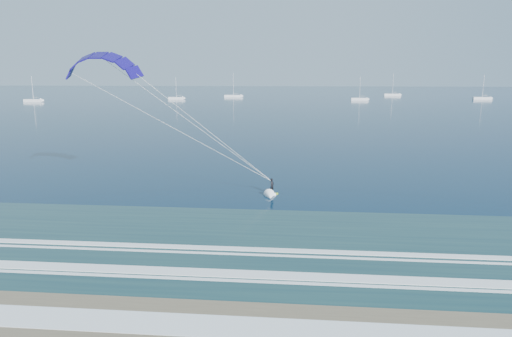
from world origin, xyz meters
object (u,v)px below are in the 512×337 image
Objects in this scene: sailboat_2 at (233,96)px; sailboat_4 at (392,95)px; sailboat_5 at (482,98)px; sailboat_0 at (34,100)px; kitesurfer_rig at (188,121)px; sailboat_1 at (176,98)px; sailboat_3 at (359,99)px.

sailboat_2 is 1.02× the size of sailboat_4.
sailboat_5 is at bearing -44.48° from sailboat_4.
sailboat_0 is 95.33m from sailboat_2.
kitesurfer_rig reaches higher than sailboat_1.
kitesurfer_rig is 180.92m from sailboat_1.
sailboat_4 is 1.05× the size of sailboat_5.
sailboat_0 reaches higher than sailboat_3.
kitesurfer_rig is 200.68m from sailboat_2.
sailboat_3 is (38.34, 174.43, -6.92)m from kitesurfer_rig.
sailboat_4 is 49.72m from sailboat_5.
kitesurfer_rig is 1.68× the size of sailboat_4.
sailboat_0 is 145.90m from sailboat_3.
kitesurfer_rig is 212.22m from sailboat_5.
sailboat_4 reaches higher than sailboat_1.
sailboat_5 is at bearing 62.45° from kitesurfer_rig.
sailboat_3 is at bearing 77.60° from kitesurfer_rig.
sailboat_4 is (110.85, 48.65, 0.01)m from sailboat_1.
sailboat_2 is 89.96m from sailboat_4.
sailboat_1 is 34.62m from sailboat_2.
kitesurfer_rig is 231.62m from sailboat_4.
sailboat_4 is (86.76, 23.78, -0.00)m from sailboat_2.
sailboat_0 is 0.91× the size of sailboat_4.
kitesurfer_rig is 178.73m from sailboat_3.
kitesurfer_rig is 1.90× the size of sailboat_3.
sailboat_2 reaches higher than sailboat_1.
sailboat_3 is (62.46, -24.67, -0.01)m from sailboat_2.
kitesurfer_rig is at bearing -105.70° from sailboat_4.
sailboat_5 is at bearing 10.80° from sailboat_0.
sailboat_1 is 0.90× the size of sailboat_5.
sailboat_2 is 1.16× the size of sailboat_3.
sailboat_2 is 1.08× the size of sailboat_5.
sailboat_1 is at bearing -179.87° from sailboat_3.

